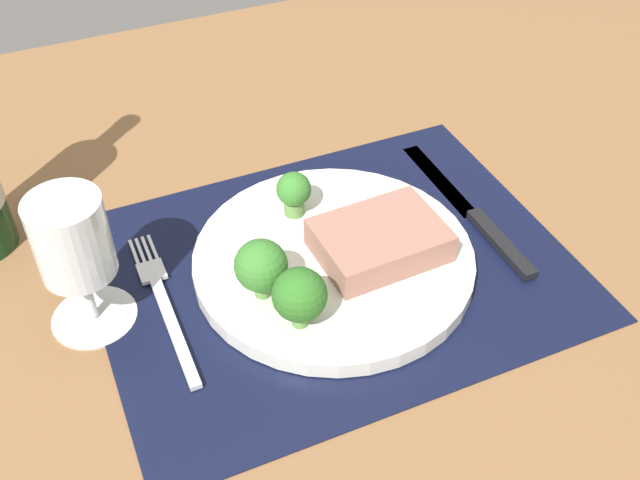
{
  "coord_description": "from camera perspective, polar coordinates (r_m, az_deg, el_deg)",
  "views": [
    {
      "loc": [
        -21.23,
        -45.53,
        49.27
      ],
      "look_at": [
        -0.41,
        2.19,
        1.9
      ],
      "focal_mm": 42.26,
      "sensor_mm": 36.0,
      "label": 1
    }
  ],
  "objects": [
    {
      "name": "broccoli_near_steak",
      "position": [
        0.72,
        -2.0,
        3.69
      ],
      "size": [
        3.35,
        3.35,
        4.64
      ],
      "color": "#5B8942",
      "rests_on": "plate"
    },
    {
      "name": "wine_glass",
      "position": [
        0.63,
        -18.14,
        -0.52
      ],
      "size": [
        7.39,
        7.39,
        13.07
      ],
      "color": "silver",
      "rests_on": "ground_plane"
    },
    {
      "name": "broccoli_near_fork",
      "position": [
        0.63,
        -4.49,
        -2.0
      ],
      "size": [
        4.58,
        4.58,
        5.74
      ],
      "color": "#5B8942",
      "rests_on": "plate"
    },
    {
      "name": "broccoli_front_edge",
      "position": [
        0.61,
        -1.56,
        -4.22
      ],
      "size": [
        4.57,
        4.57,
        5.71
      ],
      "color": "#5B8942",
      "rests_on": "plate"
    },
    {
      "name": "plate",
      "position": [
        0.7,
        1.03,
        -1.51
      ],
      "size": [
        25.93,
        25.93,
        1.6
      ],
      "primitive_type": "cylinder",
      "color": "silver",
      "rests_on": "placemat"
    },
    {
      "name": "ground_plane",
      "position": [
        0.71,
        1.0,
        -3.02
      ],
      "size": [
        140.0,
        110.0,
        3.0
      ],
      "primitive_type": "cube",
      "color": "brown"
    },
    {
      "name": "knife",
      "position": [
        0.77,
        11.7,
        1.78
      ],
      "size": [
        1.8,
        23.0,
        0.8
      ],
      "rotation": [
        0.0,
        0.0,
        0.05
      ],
      "color": "black",
      "rests_on": "placemat"
    },
    {
      "name": "steak",
      "position": [
        0.68,
        4.53,
        -0.01
      ],
      "size": [
        11.67,
        8.82,
        2.85
      ],
      "primitive_type": "cube",
      "rotation": [
        0.0,
        0.0,
        0.04
      ],
      "color": "#9E6B5B",
      "rests_on": "plate"
    },
    {
      "name": "fork",
      "position": [
        0.68,
        -11.73,
        -4.73
      ],
      "size": [
        2.4,
        19.2,
        0.5
      ],
      "rotation": [
        0.0,
        0.0,
        -0.04
      ],
      "color": "silver",
      "rests_on": "placemat"
    },
    {
      "name": "placemat",
      "position": [
        0.7,
        1.02,
        -2.07
      ],
      "size": [
        43.01,
        33.36,
        0.3
      ],
      "primitive_type": "cube",
      "color": "black",
      "rests_on": "ground_plane"
    }
  ]
}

